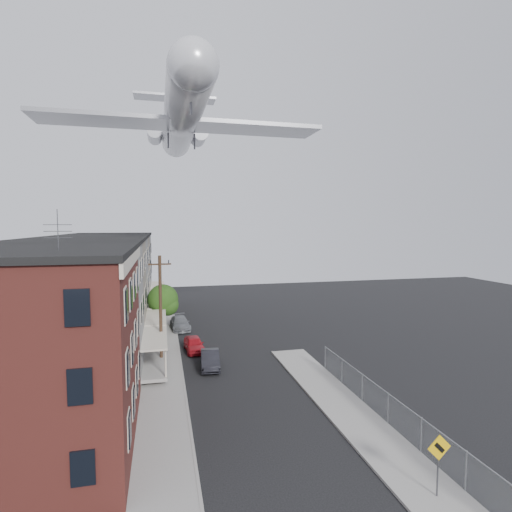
{
  "coord_description": "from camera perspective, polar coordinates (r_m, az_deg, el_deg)",
  "views": [
    {
      "loc": [
        -5.44,
        -14.68,
        11.44
      ],
      "look_at": [
        -0.45,
        6.33,
        9.75
      ],
      "focal_mm": 28.0,
      "sensor_mm": 36.0,
      "label": 1
    }
  ],
  "objects": [
    {
      "name": "curb_left",
      "position": [
        40.34,
        -11.09,
        -11.99
      ],
      "size": [
        0.15,
        62.0,
        0.14
      ],
      "primitive_type": "cube",
      "color": "gray",
      "rests_on": "ground"
    },
    {
      "name": "corner_building",
      "position": [
        23.5,
        -29.66,
        -11.62
      ],
      "size": [
        10.31,
        12.3,
        12.15
      ],
      "color": "#361411",
      "rests_on": "ground"
    },
    {
      "name": "utility_pole",
      "position": [
        33.37,
        -13.47,
        -7.36
      ],
      "size": [
        1.8,
        0.26,
        9.0
      ],
      "color": "black",
      "rests_on": "ground"
    },
    {
      "name": "airplane",
      "position": [
        41.54,
        -10.62,
        18.75
      ],
      "size": [
        25.55,
        29.17,
        8.51
      ],
      "color": "silver",
      "rests_on": "ground"
    },
    {
      "name": "chainlink_fence",
      "position": [
        25.52,
        18.35,
        -19.93
      ],
      "size": [
        0.06,
        18.06,
        1.9
      ],
      "color": "gray",
      "rests_on": "ground"
    },
    {
      "name": "row_house_d",
      "position": [
        52.96,
        -20.36,
        -2.66
      ],
      "size": [
        11.98,
        7.0,
        10.3
      ],
      "color": "gray",
      "rests_on": "ground"
    },
    {
      "name": "warning_sign",
      "position": [
        19.99,
        24.64,
        -24.52
      ],
      "size": [
        1.1,
        0.11,
        2.8
      ],
      "color": "#515156",
      "rests_on": "ground"
    },
    {
      "name": "street_tree",
      "position": [
        43.35,
        -12.99,
        -6.28
      ],
      "size": [
        3.22,
        3.2,
        5.2
      ],
      "color": "black",
      "rests_on": "ground"
    },
    {
      "name": "row_house_e",
      "position": [
        59.87,
        -19.55,
        -1.85
      ],
      "size": [
        11.98,
        7.0,
        10.3
      ],
      "color": "slate",
      "rests_on": "ground"
    },
    {
      "name": "row_house_b",
      "position": [
        39.24,
        -22.84,
        -5.15
      ],
      "size": [
        11.98,
        7.0,
        10.3
      ],
      "color": "gray",
      "rests_on": "ground"
    },
    {
      "name": "row_house_c",
      "position": [
        46.08,
        -21.42,
        -3.72
      ],
      "size": [
        11.98,
        7.0,
        10.3
      ],
      "color": "slate",
      "rests_on": "ground"
    },
    {
      "name": "ground",
      "position": [
        19.39,
        6.61,
        -31.72
      ],
      "size": [
        120.0,
        120.0,
        0.0
      ],
      "primitive_type": "plane",
      "color": "black",
      "rests_on": "ground"
    },
    {
      "name": "curb_right",
      "position": [
        25.43,
        10.89,
        -22.17
      ],
      "size": [
        0.15,
        26.0,
        0.14
      ],
      "primitive_type": "cube",
      "color": "gray",
      "rests_on": "ground"
    },
    {
      "name": "row_house_a",
      "position": [
        32.47,
        -24.88,
        -7.16
      ],
      "size": [
        11.98,
        7.0,
        10.3
      ],
      "color": "slate",
      "rests_on": "ground"
    },
    {
      "name": "car_far",
      "position": [
        45.17,
        -10.79,
        -9.4
      ],
      "size": [
        2.29,
        4.85,
        1.37
      ],
      "primitive_type": "imported",
      "rotation": [
        0.0,
        0.0,
        0.08
      ],
      "color": "slate",
      "rests_on": "ground"
    },
    {
      "name": "car_mid",
      "position": [
        33.25,
        -6.57,
        -14.46
      ],
      "size": [
        1.75,
        4.21,
        1.35
      ],
      "primitive_type": "imported",
      "rotation": [
        0.0,
        0.0,
        -0.08
      ],
      "color": "black",
      "rests_on": "ground"
    },
    {
      "name": "sidewalk_left",
      "position": [
        40.32,
        -13.2,
        -12.05
      ],
      "size": [
        3.0,
        62.0,
        0.12
      ],
      "primitive_type": "cube",
      "color": "gray",
      "rests_on": "ground"
    },
    {
      "name": "sidewalk_right",
      "position": [
        26.01,
        14.03,
        -21.61
      ],
      "size": [
        3.0,
        26.0,
        0.12
      ],
      "primitive_type": "cube",
      "color": "gray",
      "rests_on": "ground"
    },
    {
      "name": "car_near",
      "position": [
        37.43,
        -8.85,
        -12.31
      ],
      "size": [
        1.87,
        4.04,
        1.34
      ],
      "primitive_type": "imported",
      "rotation": [
        0.0,
        0.0,
        0.07
      ],
      "color": "#B21620",
      "rests_on": "ground"
    }
  ]
}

